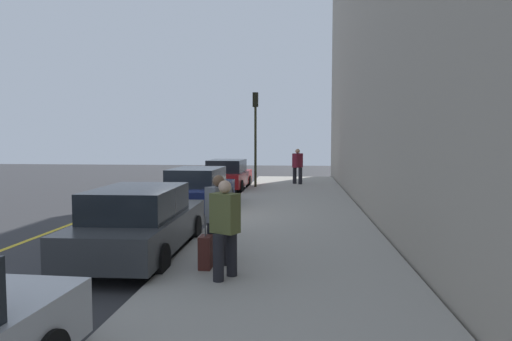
{
  "coord_description": "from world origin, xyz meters",
  "views": [
    {
      "loc": [
        -14.43,
        -3.5,
        2.53
      ],
      "look_at": [
        2.17,
        -1.94,
        1.35
      ],
      "focal_mm": 31.74,
      "sensor_mm": 36.0,
      "label": 1
    }
  ],
  "objects": [
    {
      "name": "traffic_light_pole",
      "position": [
        7.78,
        -1.38,
        3.26
      ],
      "size": [
        0.35,
        0.26,
        4.63
      ],
      "color": "#2D2D19",
      "rests_on": "sidewalk"
    },
    {
      "name": "pedestrian_grey_coat",
      "position": [
        -6.0,
        -1.99,
        1.05
      ],
      "size": [
        0.54,
        0.5,
        1.69
      ],
      "color": "black",
      "rests_on": "sidewalk"
    },
    {
      "name": "pedestrian_burgundy_coat",
      "position": [
        9.37,
        -3.45,
        1.13
      ],
      "size": [
        0.58,
        0.57,
        1.85
      ],
      "color": "black",
      "rests_on": "sidewalk"
    },
    {
      "name": "ground_plane",
      "position": [
        0.0,
        0.0,
        0.0
      ],
      "size": [
        56.0,
        56.0,
        0.0
      ],
      "primitive_type": "plane",
      "color": "#333335"
    },
    {
      "name": "parked_car_navy",
      "position": [
        1.1,
        0.01,
        0.76
      ],
      "size": [
        4.77,
        1.99,
        1.51
      ],
      "color": "black",
      "rests_on": "ground"
    },
    {
      "name": "parked_car_charcoal",
      "position": [
        -5.16,
        -0.15,
        0.76
      ],
      "size": [
        4.81,
        1.96,
        1.51
      ],
      "color": "black",
      "rests_on": "ground"
    },
    {
      "name": "parked_car_red",
      "position": [
        7.28,
        -0.06,
        0.76
      ],
      "size": [
        4.26,
        2.02,
        1.51
      ],
      "color": "black",
      "rests_on": "ground"
    },
    {
      "name": "lane_stripe_centre",
      "position": [
        0.0,
        3.2,
        0.0
      ],
      "size": [
        28.0,
        0.14,
        0.01
      ],
      "primitive_type": "cube",
      "color": "gold",
      "rests_on": "ground"
    },
    {
      "name": "rolling_suitcase",
      "position": [
        -6.39,
        -1.81,
        0.46
      ],
      "size": [
        0.34,
        0.22,
        0.96
      ],
      "color": "#471E19",
      "rests_on": "sidewalk"
    },
    {
      "name": "sidewalk",
      "position": [
        0.0,
        -3.3,
        0.07
      ],
      "size": [
        28.0,
        4.6,
        0.15
      ],
      "primitive_type": "cube",
      "color": "#A39E93",
      "rests_on": "ground"
    },
    {
      "name": "pedestrian_olive_coat",
      "position": [
        -6.94,
        -2.27,
        1.05
      ],
      "size": [
        0.51,
        0.54,
        1.68
      ],
      "color": "black",
      "rests_on": "sidewalk"
    }
  ]
}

